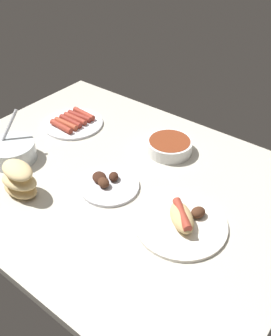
{
  "coord_description": "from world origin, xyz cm",
  "views": [
    {
      "loc": [
        -62.11,
        68.79,
        76.1
      ],
      "look_at": [
        -4.96,
        -4.49,
        3.0
      ],
      "focal_mm": 39.34,
      "sensor_mm": 36.0,
      "label": 1
    }
  ],
  "objects_px": {
    "bowl_coleslaw": "(12,151)",
    "plate_sausages": "(73,122)",
    "plate_grilled_meat": "(108,184)",
    "bowl_chili": "(169,146)",
    "plate_hotdog_assembled": "(182,221)",
    "bread_stack": "(19,180)"
  },
  "relations": [
    {
      "from": "plate_grilled_meat",
      "to": "bowl_chili",
      "type": "relative_size",
      "value": 1.16
    },
    {
      "from": "plate_hotdog_assembled",
      "to": "plate_grilled_meat",
      "type": "bearing_deg",
      "value": 0.53
    },
    {
      "from": "plate_hotdog_assembled",
      "to": "bowl_chili",
      "type": "bearing_deg",
      "value": -50.51
    },
    {
      "from": "bread_stack",
      "to": "bowl_chili",
      "type": "bearing_deg",
      "value": -116.64
    },
    {
      "from": "plate_grilled_meat",
      "to": "bowl_coleslaw",
      "type": "bearing_deg",
      "value": 14.48
    },
    {
      "from": "plate_grilled_meat",
      "to": "bread_stack",
      "type": "height_order",
      "value": "bread_stack"
    },
    {
      "from": "plate_hotdog_assembled",
      "to": "plate_sausages",
      "type": "xyz_separation_m",
      "value": [
        0.62,
        -0.19,
        -0.0
      ]
    },
    {
      "from": "bread_stack",
      "to": "bowl_coleslaw",
      "type": "xyz_separation_m",
      "value": [
        0.16,
        -0.1,
        -0.02
      ]
    },
    {
      "from": "plate_grilled_meat",
      "to": "plate_hotdog_assembled",
      "type": "xyz_separation_m",
      "value": [
        -0.27,
        -0.0,
        0.01
      ]
    },
    {
      "from": "plate_sausages",
      "to": "bowl_coleslaw",
      "type": "bearing_deg",
      "value": 90.43
    },
    {
      "from": "plate_hotdog_assembled",
      "to": "plate_sausages",
      "type": "relative_size",
      "value": 1.12
    },
    {
      "from": "plate_sausages",
      "to": "plate_hotdog_assembled",
      "type": "bearing_deg",
      "value": 162.84
    },
    {
      "from": "bowl_chili",
      "to": "bread_stack",
      "type": "height_order",
      "value": "bread_stack"
    },
    {
      "from": "plate_grilled_meat",
      "to": "bread_stack",
      "type": "xyz_separation_m",
      "value": [
        0.19,
        0.19,
        0.04
      ]
    },
    {
      "from": "bowl_chili",
      "to": "plate_hotdog_assembled",
      "type": "distance_m",
      "value": 0.35
    },
    {
      "from": "bowl_chili",
      "to": "plate_sausages",
      "type": "distance_m",
      "value": 0.41
    },
    {
      "from": "bowl_coleslaw",
      "to": "plate_sausages",
      "type": "bearing_deg",
      "value": -89.57
    },
    {
      "from": "plate_grilled_meat",
      "to": "plate_hotdog_assembled",
      "type": "bearing_deg",
      "value": -179.47
    },
    {
      "from": "plate_grilled_meat",
      "to": "bread_stack",
      "type": "relative_size",
      "value": 1.38
    },
    {
      "from": "bowl_chili",
      "to": "plate_hotdog_assembled",
      "type": "relative_size",
      "value": 0.62
    },
    {
      "from": "plate_hotdog_assembled",
      "to": "bread_stack",
      "type": "bearing_deg",
      "value": 22.55
    },
    {
      "from": "bread_stack",
      "to": "plate_sausages",
      "type": "xyz_separation_m",
      "value": [
        0.17,
        -0.38,
        -0.04
      ]
    }
  ]
}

